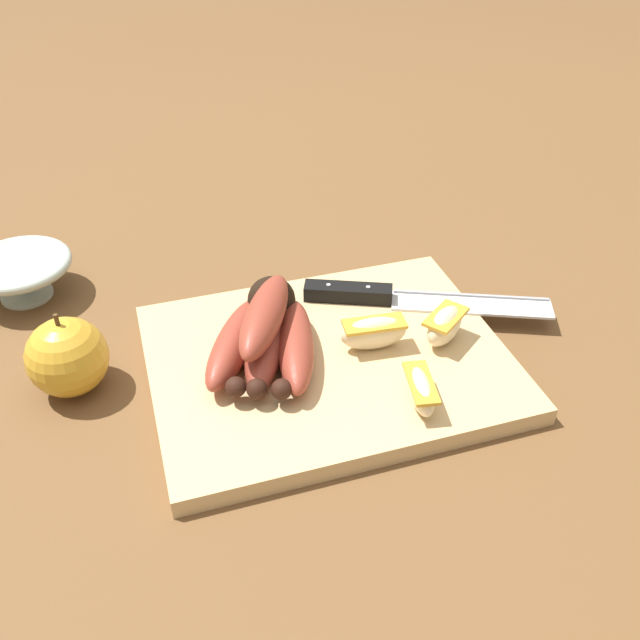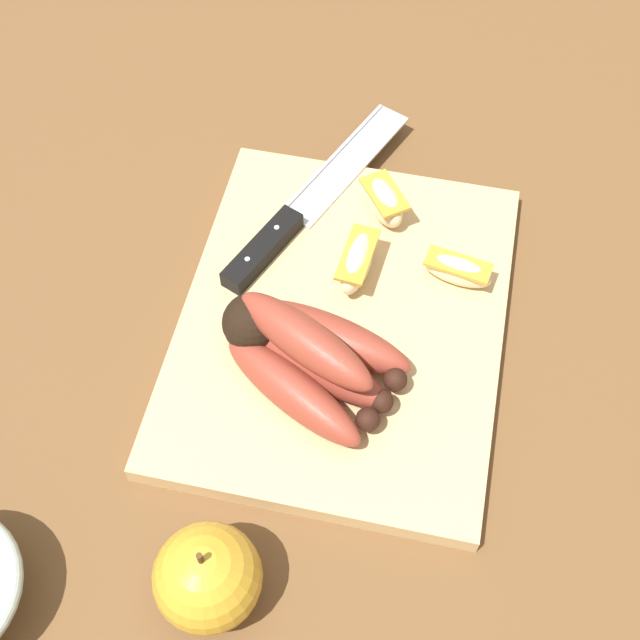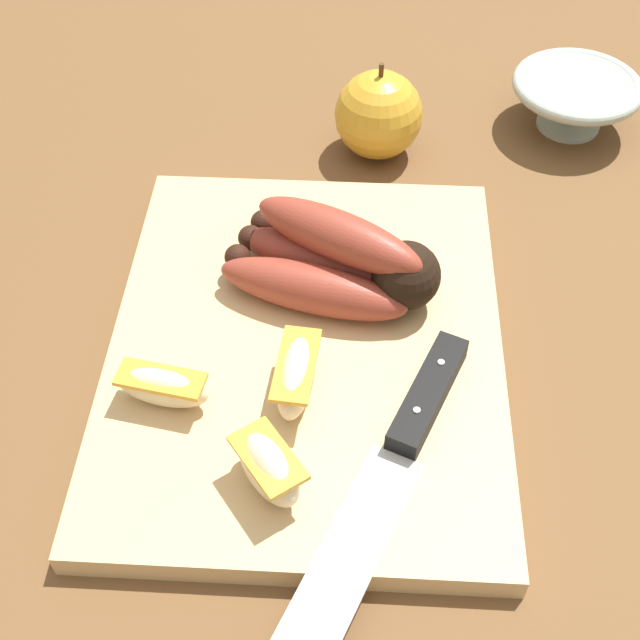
# 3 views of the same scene
# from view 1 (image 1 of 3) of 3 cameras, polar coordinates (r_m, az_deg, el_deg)

# --- Properties ---
(ground_plane) EXTENTS (6.00, 6.00, 0.00)m
(ground_plane) POSITION_cam_1_polar(r_m,az_deg,el_deg) (0.74, -0.40, -3.51)
(ground_plane) COLOR brown
(cutting_board) EXTENTS (0.36, 0.29, 0.02)m
(cutting_board) POSITION_cam_1_polar(r_m,az_deg,el_deg) (0.73, 0.65, -3.41)
(cutting_board) COLOR tan
(cutting_board) RESTS_ON ground_plane
(banana_bunch) EXTENTS (0.15, 0.17, 0.07)m
(banana_bunch) POSITION_cam_1_polar(r_m,az_deg,el_deg) (0.71, -4.45, -1.03)
(banana_bunch) COLOR black
(banana_bunch) RESTS_ON cutting_board
(chefs_knife) EXTENTS (0.27, 0.14, 0.02)m
(chefs_knife) POSITION_cam_1_polar(r_m,az_deg,el_deg) (0.80, 5.79, 1.91)
(chefs_knife) COLOR silver
(chefs_knife) RESTS_ON cutting_board
(apple_wedge_near) EXTENTS (0.03, 0.07, 0.03)m
(apple_wedge_near) POSITION_cam_1_polar(r_m,az_deg,el_deg) (0.66, 8.21, -5.66)
(apple_wedge_near) COLOR beige
(apple_wedge_near) RESTS_ON cutting_board
(apple_wedge_middle) EXTENTS (0.07, 0.03, 0.04)m
(apple_wedge_middle) POSITION_cam_1_polar(r_m,az_deg,el_deg) (0.72, 4.44, -1.02)
(apple_wedge_middle) COLOR beige
(apple_wedge_middle) RESTS_ON cutting_board
(apple_wedge_far) EXTENTS (0.06, 0.06, 0.04)m
(apple_wedge_far) POSITION_cam_1_polar(r_m,az_deg,el_deg) (0.74, 10.17, -0.43)
(apple_wedge_far) COLOR beige
(apple_wedge_far) RESTS_ON cutting_board
(whole_apple) EXTENTS (0.08, 0.08, 0.09)m
(whole_apple) POSITION_cam_1_polar(r_m,az_deg,el_deg) (0.73, -19.98, -2.87)
(whole_apple) COLOR gold
(whole_apple) RESTS_ON ground_plane
(ceramic_bowl) EXTENTS (0.12, 0.12, 0.05)m
(ceramic_bowl) POSITION_cam_1_polar(r_m,az_deg,el_deg) (0.89, -23.26, 3.42)
(ceramic_bowl) COLOR #A8B7AD
(ceramic_bowl) RESTS_ON ground_plane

